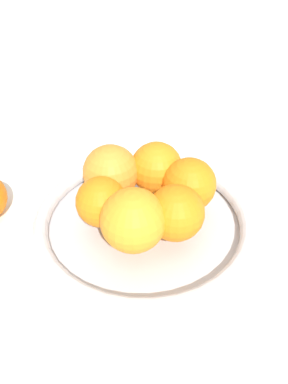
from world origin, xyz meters
TOP-DOWN VIEW (x-y plane):
  - ground_plane at (0.00, 0.00)m, footprint 4.00×4.00m
  - fruit_bowl at (0.00, 0.00)m, footprint 0.31×0.31m
  - orange_pile at (0.00, 0.00)m, footprint 0.19×0.19m
  - napkin_folded at (-0.19, 0.30)m, footprint 0.23×0.23m

SIDE VIEW (x-z plane):
  - ground_plane at x=0.00m, z-range 0.00..0.00m
  - napkin_folded at x=-0.19m, z-range 0.00..0.01m
  - fruit_bowl at x=0.00m, z-range 0.00..0.04m
  - orange_pile at x=0.00m, z-range 0.03..0.11m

